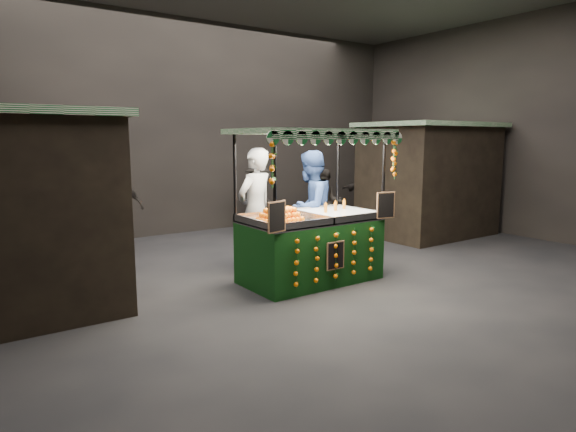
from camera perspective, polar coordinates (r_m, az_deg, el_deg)
ground at (r=8.06m, az=3.85°, el=-7.19°), size 12.00×12.00×0.00m
market_hall at (r=7.83m, az=4.12°, el=17.33°), size 12.10×10.10×5.05m
neighbour_stall_right at (r=11.98m, az=15.91°, el=4.15°), size 3.00×2.20×2.60m
juice_stall at (r=7.73m, az=2.80°, el=-2.24°), size 2.46×1.44×2.38m
vendor_grey at (r=8.35m, az=-3.80°, el=0.70°), size 0.88×0.71×2.09m
vendor_blue at (r=8.73m, az=2.59°, el=0.90°), size 1.21×1.09×2.03m
shopper_0 at (r=8.56m, az=-25.53°, el=-0.86°), size 0.78×0.67×1.82m
shopper_1 at (r=11.35m, az=4.36°, el=1.53°), size 0.96×0.94×1.56m
shopper_2 at (r=10.12m, az=-19.38°, el=0.97°), size 1.16×0.93×1.84m
shopper_3 at (r=11.98m, az=-3.47°, el=2.24°), size 1.26×1.09×1.69m
shopper_5 at (r=13.41m, az=9.57°, el=2.85°), size 1.46×1.46×1.69m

